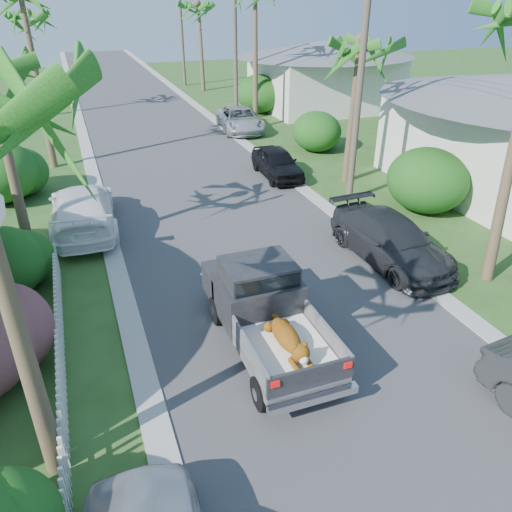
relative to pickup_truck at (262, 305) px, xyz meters
name	(u,v)px	position (x,y,z in m)	size (l,w,h in m)	color
ground	(442,506)	(1.23, -5.46, -1.01)	(120.00, 120.00, 0.00)	#2C4B1C
road	(162,140)	(1.23, 19.54, -1.00)	(8.00, 100.00, 0.02)	#38383A
curb_left	(86,147)	(-3.07, 19.54, -0.98)	(0.60, 100.00, 0.06)	#A5A39E
curb_right	(232,133)	(5.53, 19.54, -0.98)	(0.60, 100.00, 0.06)	#A5A39E
pickup_truck	(262,305)	(0.00, 0.00, 0.00)	(1.98, 5.12, 2.06)	black
parked_car_rm	(390,240)	(5.34, 2.41, -0.28)	(2.04, 5.02, 1.46)	#28292D
parked_car_rf	(277,163)	(5.08, 11.30, -0.34)	(1.58, 3.92, 1.34)	black
parked_car_rd	(240,120)	(6.23, 20.07, -0.31)	(2.31, 5.02, 1.39)	silver
parked_car_lf	(83,209)	(-3.77, 8.32, -0.21)	(2.24, 5.50, 1.60)	white
palm_l_d	(24,14)	(-5.27, 28.54, 5.43)	(4.40, 4.40, 7.70)	brown
palm_r_b	(359,42)	(7.83, 9.54, 4.94)	(4.40, 4.40, 7.20)	brown
palm_r_d	(199,4)	(7.73, 34.54, 5.73)	(4.40, 4.40, 8.00)	brown
shrub_l_c	(1,263)	(-6.17, 4.54, -0.01)	(2.40, 2.64, 2.00)	#1B4D16
shrub_r_b	(427,180)	(9.03, 5.54, 0.24)	(3.00, 3.30, 2.50)	#1B4D16
shrub_r_c	(317,131)	(8.73, 14.54, 0.04)	(2.60, 2.86, 2.10)	#1B4D16
shrub_r_d	(260,94)	(9.23, 24.54, 0.29)	(3.20, 3.52, 2.60)	#1B4D16
picket_fence	(61,365)	(-4.77, 0.04, -0.51)	(0.10, 11.00, 1.00)	white
house_right_far	(324,78)	(14.23, 24.54, 1.11)	(9.00, 8.00, 4.60)	silver
utility_pole_b	(360,86)	(6.83, 7.54, 3.59)	(1.60, 0.26, 9.00)	brown
utility_pole_c	(235,47)	(6.83, 22.54, 3.59)	(1.60, 0.26, 9.00)	brown
utility_pole_d	(182,31)	(6.83, 37.54, 3.59)	(1.60, 0.26, 9.00)	brown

